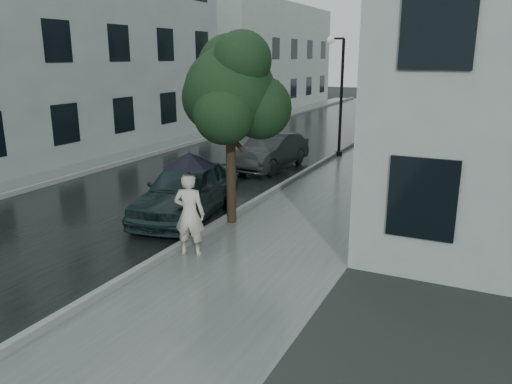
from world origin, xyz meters
The scene contains 14 objects.
ground centered at (0.00, 0.00, 0.00)m, with size 120.00×120.00×0.00m, color black.
sidewalk centered at (0.25, 12.00, 0.00)m, with size 3.50×60.00×0.01m, color slate.
kerb_near centered at (-1.57, 12.00, 0.07)m, with size 0.15×60.00×0.15m, color slate.
asphalt_road centered at (-5.08, 12.00, 0.00)m, with size 6.85×60.00×0.00m, color black.
kerb_far centered at (-8.57, 12.00, 0.07)m, with size 0.15×60.00×0.15m, color slate.
sidewalk_far centered at (-9.50, 12.00, 0.00)m, with size 1.70×60.00×0.01m, color #4C5451.
building_far_a centered at (-13.77, 8.00, 4.75)m, with size 7.02×20.00×9.50m.
building_far_b centered at (-13.77, 30.00, 4.00)m, with size 7.02×18.00×8.00m.
pedestrian centered at (-1.20, 0.74, 0.90)m, with size 0.65×0.43×1.79m, color beige.
umbrella centered at (-1.19, 0.79, 2.06)m, with size 1.23×1.23×1.31m.
street_tree centered at (-1.42, 3.09, 3.26)m, with size 2.86×2.60×4.66m.
lamp_post centered at (-1.61, 12.66, 2.79)m, with size 0.84×0.39×4.86m.
car_near centered at (-2.70, 2.93, 0.73)m, with size 1.70×4.23×1.44m, color #19292A.
car_far centered at (-3.05, 9.15, 0.66)m, with size 1.38×3.95×1.30m, color #222527.
Camera 1 is at (4.30, -7.58, 4.08)m, focal length 35.00 mm.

